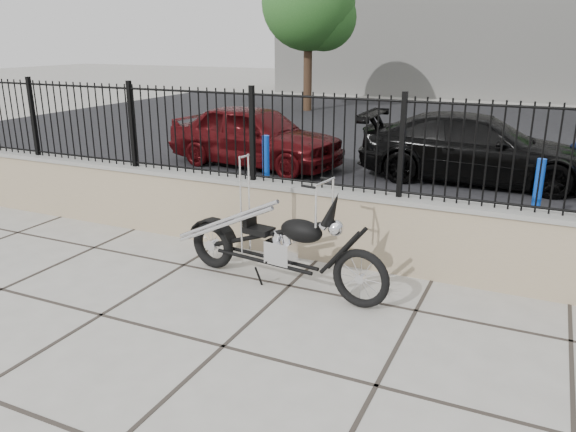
% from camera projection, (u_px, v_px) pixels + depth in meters
% --- Properties ---
extents(ground_plane, '(90.00, 90.00, 0.00)m').
position_uv_depth(ground_plane, '(223.00, 346.00, 5.32)').
color(ground_plane, '#99968E').
rests_on(ground_plane, ground).
extents(parking_lot, '(30.00, 30.00, 0.00)m').
position_uv_depth(parking_lot, '(449.00, 139.00, 16.13)').
color(parking_lot, black).
rests_on(parking_lot, ground).
extents(retaining_wall, '(14.00, 0.36, 0.96)m').
position_uv_depth(retaining_wall, '(321.00, 223.00, 7.34)').
color(retaining_wall, gray).
rests_on(retaining_wall, ground_plane).
extents(iron_fence, '(14.00, 0.08, 1.20)m').
position_uv_depth(iron_fence, '(323.00, 141.00, 7.01)').
color(iron_fence, black).
rests_on(iron_fence, retaining_wall).
extents(background_building, '(22.00, 6.00, 8.00)m').
position_uv_depth(background_building, '(506.00, 11.00, 27.01)').
color(background_building, beige).
rests_on(background_building, ground_plane).
extents(chopper_motorcycle, '(2.60, 0.79, 1.54)m').
position_uv_depth(chopper_motorcycle, '(277.00, 223.00, 6.42)').
color(chopper_motorcycle, black).
rests_on(chopper_motorcycle, ground_plane).
extents(car_red, '(4.25, 2.12, 1.39)m').
position_uv_depth(car_red, '(255.00, 135.00, 12.59)').
color(car_red, '#45090C').
rests_on(car_red, parking_lot).
extents(car_black, '(4.68, 1.97, 1.35)m').
position_uv_depth(car_black, '(476.00, 148.00, 11.25)').
color(car_black, black).
rests_on(car_black, parking_lot).
extents(bollard_a, '(0.17, 0.17, 1.10)m').
position_uv_depth(bollard_a, '(266.00, 165.00, 10.35)').
color(bollard_a, '#0B2EAE').
rests_on(bollard_a, ground_plane).
extents(bollard_b, '(0.17, 0.17, 1.10)m').
position_uv_depth(bollard_b, '(537.00, 195.00, 8.41)').
color(bollard_b, blue).
rests_on(bollard_b, ground_plane).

